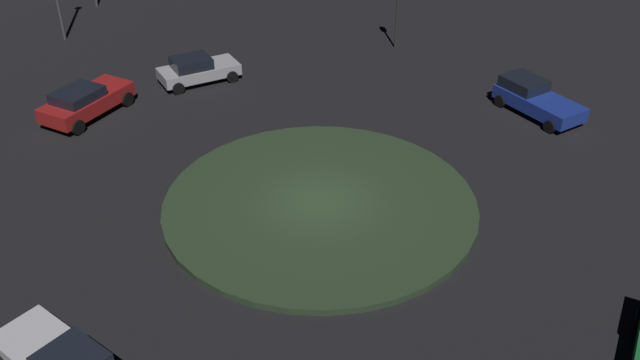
{
  "coord_description": "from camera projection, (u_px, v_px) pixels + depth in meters",
  "views": [
    {
      "loc": [
        3.48,
        -21.69,
        15.35
      ],
      "look_at": [
        0.0,
        0.0,
        1.2
      ],
      "focal_mm": 38.93,
      "sensor_mm": 36.0,
      "label": 1
    }
  ],
  "objects": [
    {
      "name": "car_red",
      "position": [
        85.0,
        101.0,
        32.67
      ],
      "size": [
        3.32,
        4.91,
        1.51
      ],
      "rotation": [
        0.0,
        0.0,
        1.23
      ],
      "color": "red",
      "rests_on": "ground_plane"
    },
    {
      "name": "car_silver",
      "position": [
        197.0,
        69.0,
        35.94
      ],
      "size": [
        4.3,
        3.91,
        1.4
      ],
      "rotation": [
        0.0,
        0.0,
        0.66
      ],
      "color": "silver",
      "rests_on": "ground_plane"
    },
    {
      "name": "roundabout_island",
      "position": [
        320.0,
        203.0,
        26.71
      ],
      "size": [
        12.08,
        12.08,
        0.24
      ],
      "primitive_type": "cylinder",
      "color": "#2D4228",
      "rests_on": "ground_plane"
    },
    {
      "name": "car_blue",
      "position": [
        535.0,
        98.0,
        33.0
      ],
      "size": [
        4.25,
        4.45,
        1.48
      ],
      "rotation": [
        0.0,
        0.0,
        -0.84
      ],
      "color": "#1E38A5",
      "rests_on": "ground_plane"
    },
    {
      "name": "ground_plane",
      "position": [
        320.0,
        206.0,
        26.78
      ],
      "size": [
        119.26,
        119.26,
        0.0
      ],
      "primitive_type": "plane",
      "color": "black"
    }
  ]
}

